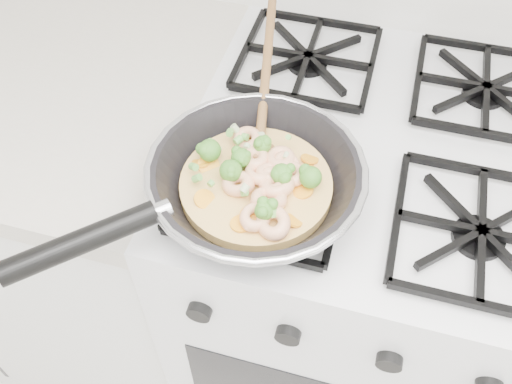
# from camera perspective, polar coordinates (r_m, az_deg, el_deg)

# --- Properties ---
(stove) EXTENTS (0.60, 0.60, 0.92)m
(stove) POSITION_cam_1_polar(r_m,az_deg,el_deg) (1.24, 9.11, -9.07)
(stove) COLOR silver
(stove) RESTS_ON ground
(counter_left) EXTENTS (1.00, 0.60, 0.90)m
(counter_left) POSITION_cam_1_polar(r_m,az_deg,el_deg) (1.47, -23.00, -1.32)
(counter_left) COLOR white
(counter_left) RESTS_ON ground
(skillet) EXTENTS (0.40, 0.58, 0.10)m
(skillet) POSITION_cam_1_polar(r_m,az_deg,el_deg) (0.75, -0.30, 1.24)
(skillet) COLOR black
(skillet) RESTS_ON stove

